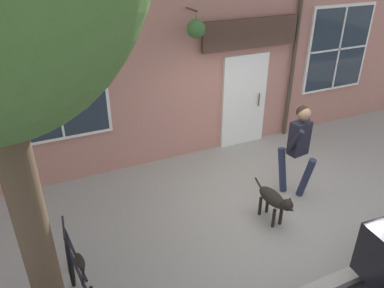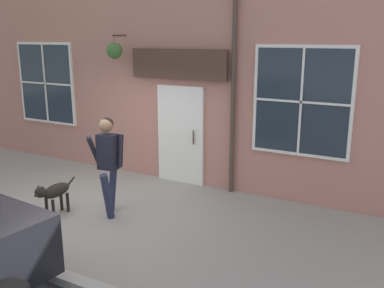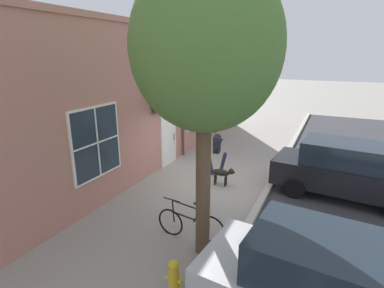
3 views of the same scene
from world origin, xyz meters
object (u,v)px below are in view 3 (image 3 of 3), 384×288
parked_car_mid_block (345,170)px  leaning_bicycle (190,224)px  street_tree_by_curb (204,52)px  fire_hydrant (173,277)px  dog_on_leash (222,173)px  pedestrian_walking (217,147)px

parked_car_mid_block → leaning_bicycle: bearing=-129.3°
parked_car_mid_block → street_tree_by_curb: bearing=-123.4°
leaning_bicycle → fire_hydrant: bearing=-73.8°
dog_on_leash → parked_car_mid_block: parked_car_mid_block is taller
dog_on_leash → parked_car_mid_block: 3.79m
dog_on_leash → street_tree_by_curb: size_ratio=0.17×
dog_on_leash → leaning_bicycle: 3.22m
leaning_bicycle → parked_car_mid_block: size_ratio=0.39×
pedestrian_walking → dog_on_leash: pedestrian_walking is taller
pedestrian_walking → dog_on_leash: (0.53, -0.82, -0.63)m
street_tree_by_curb → fire_hydrant: (0.07, -1.45, -3.93)m
street_tree_by_curb → parked_car_mid_block: bearing=56.6°
pedestrian_walking → dog_on_leash: size_ratio=1.75×
pedestrian_walking → street_tree_by_curb: bearing=-73.0°
dog_on_leash → fire_hydrant: bearing=-80.1°
pedestrian_walking → parked_car_mid_block: bearing=0.4°
parked_car_mid_block → pedestrian_walking: bearing=-179.6°
dog_on_leash → street_tree_by_curb: bearing=-77.2°
street_tree_by_curb → leaning_bicycle: 3.99m
pedestrian_walking → parked_car_mid_block: size_ratio=0.40×
leaning_bicycle → dog_on_leash: bearing=96.3°
pedestrian_walking → dog_on_leash: 1.16m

